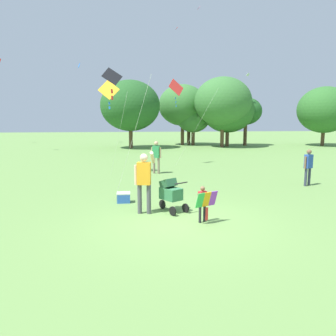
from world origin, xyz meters
name	(u,v)px	position (x,y,z in m)	size (l,w,h in m)	color
ground_plane	(181,222)	(0.00, 0.00, 0.00)	(120.00, 120.00, 0.00)	#668E47
treeline_distant	(218,108)	(7.46, 23.71, 3.89)	(25.27, 7.99, 6.80)	brown
child_with_butterfly_kite	(203,201)	(0.59, -0.07, 0.61)	(0.66, 0.48, 1.01)	#232328
person_adult_flyer	(144,178)	(-0.98, 0.98, 1.09)	(0.66, 0.55, 1.90)	#4C4C51
stroller	(170,192)	(-0.17, 1.12, 0.61)	(0.88, 1.07, 1.03)	black
kite_adult_black	(114,83)	(-1.89, 2.79, 4.02)	(1.56, 1.90, 4.55)	black
kite_orange_delta	(177,90)	(1.42, 10.89, 4.50)	(2.47, 2.41, 5.16)	red
kite_green_novelty	(109,92)	(-2.36, 8.11, 4.14)	(1.49, 2.15, 4.74)	#F4A319
distant_kites_cluster	(115,43)	(-2.65, 24.75, 10.07)	(33.50, 12.65, 10.82)	white
person_red_shirt	(308,164)	(6.08, 4.25, 0.91)	(0.46, 0.33, 1.55)	#33384C
person_couple_left	(156,155)	(-0.04, 8.08, 0.99)	(0.49, 0.36, 1.68)	#7F705B
cooler_box	(124,197)	(-1.62, 2.34, 0.18)	(0.45, 0.33, 0.35)	#2D5BB7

